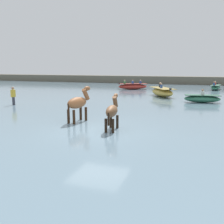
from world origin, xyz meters
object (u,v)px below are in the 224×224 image
horse_lead_chestnut (78,104)px  boat_mid_channel (202,99)px  person_wading_mid (13,97)px  horse_trailing_bay (112,112)px  boat_distant_west (216,87)px  boat_far_offshore (133,86)px  boat_near_starboard (162,92)px

horse_lead_chestnut → boat_mid_channel: (6.13, 9.82, -0.65)m
boat_mid_channel → person_wading_mid: size_ratio=1.79×
horse_lead_chestnut → horse_trailing_bay: size_ratio=1.11×
boat_mid_channel → boat_distant_west: size_ratio=0.86×
person_wading_mid → horse_lead_chestnut: bearing=-26.9°
horse_trailing_bay → boat_mid_channel: bearing=70.4°
boat_mid_channel → person_wading_mid: person_wading_mid is taller
horse_trailing_bay → person_wading_mid: horse_trailing_bay is taller
boat_far_offshore → person_wading_mid: person_wading_mid is taller
boat_near_starboard → horse_lead_chestnut: bearing=-100.6°
horse_lead_chestnut → boat_far_offshore: (-2.22, 19.79, -0.59)m
boat_mid_channel → boat_near_starboard: boat_near_starboard is taller
horse_lead_chestnut → horse_trailing_bay: bearing=-25.7°
horse_trailing_bay → horse_lead_chestnut: bearing=154.3°
boat_far_offshore → boat_distant_west: bearing=15.1°
boat_distant_west → boat_mid_channel: bearing=-97.3°
boat_distant_west → person_wading_mid: size_ratio=2.10×
boat_distant_west → boat_near_starboard: boat_near_starboard is taller
boat_far_offshore → horse_lead_chestnut: bearing=-83.6°
horse_lead_chestnut → person_wading_mid: (-7.24, 3.68, -0.36)m
person_wading_mid → boat_distant_west: bearing=51.5°
horse_lead_chestnut → person_wading_mid: bearing=153.1°
boat_far_offshore → boat_near_starboard: bearing=-54.9°
horse_lead_chestnut → boat_near_starboard: horse_lead_chestnut is taller
horse_trailing_bay → boat_mid_channel: size_ratio=0.64×
boat_far_offshore → boat_near_starboard: 8.13m
boat_far_offshore → boat_distant_west: size_ratio=1.12×
boat_far_offshore → boat_near_starboard: boat_near_starboard is taller
horse_lead_chestnut → person_wading_mid: size_ratio=1.27×
boat_mid_channel → person_wading_mid: (-13.36, -6.15, 0.29)m
horse_lead_chestnut → person_wading_mid: 8.13m
horse_lead_chestnut → boat_mid_channel: bearing=58.0°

